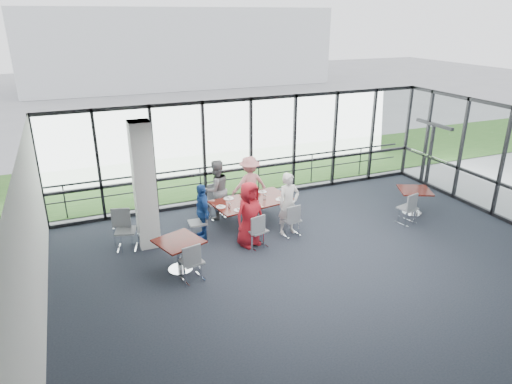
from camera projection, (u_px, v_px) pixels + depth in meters
name	position (u px, v px, depth m)	size (l,w,h in m)	color
floor	(334.00, 274.00, 10.36)	(12.00, 10.00, 0.02)	#1D232C
ceiling	(343.00, 136.00, 9.19)	(12.00, 10.00, 0.04)	silver
wall_left	(31.00, 263.00, 7.63)	(0.10, 10.00, 3.20)	silver
curtain_wall_back	(251.00, 149.00, 14.07)	(12.00, 0.10, 3.20)	white
exit_door	(430.00, 156.00, 15.35)	(0.12, 1.60, 2.10)	black
structural_column	(144.00, 186.00, 11.06)	(0.50, 0.50, 3.20)	white
apron	(206.00, 156.00, 18.96)	(80.00, 70.00, 0.02)	gray
grass_strip	(221.00, 170.00, 17.23)	(80.00, 5.00, 0.01)	#22531A
hangar_main	(175.00, 46.00, 38.22)	(24.00, 10.00, 6.00)	silver
guard_rail	(244.00, 177.00, 14.99)	(0.06, 0.06, 12.00)	#2D2D33
main_table	(252.00, 204.00, 12.49)	(2.29, 1.47, 0.75)	#3E160F
side_table_left	(179.00, 245.00, 10.27)	(1.19, 1.19, 0.75)	#3E160F
side_table_right	(414.00, 193.00, 13.25)	(1.15, 1.15, 0.75)	#3E160F
diner_near_left	(249.00, 214.00, 11.34)	(0.83, 0.54, 1.69)	#AB1621
diner_near_right	(289.00, 204.00, 11.97)	(0.62, 0.45, 1.69)	silver
diner_far_left	(216.00, 190.00, 12.88)	(0.84, 0.52, 1.73)	slate
diner_far_right	(250.00, 184.00, 13.37)	(1.09, 0.56, 1.68)	#D07C7B
diner_end	(202.00, 211.00, 11.77)	(0.87, 0.48, 1.49)	#1F4999
chair_main_nl	(257.00, 231.00, 11.39)	(0.44, 0.44, 0.90)	gray
chair_main_nr	(291.00, 220.00, 12.00)	(0.43, 0.43, 0.88)	gray
chair_main_fl	(216.00, 202.00, 13.05)	(0.46, 0.46, 0.94)	gray
chair_main_fr	(252.00, 194.00, 13.67)	(0.46, 0.46, 0.93)	gray
chair_main_end	(198.00, 223.00, 11.80)	(0.45, 0.45, 0.91)	gray
chair_spare_la	(192.00, 262.00, 9.95)	(0.45, 0.45, 0.91)	gray
chair_spare_lb	(126.00, 231.00, 11.26)	(0.49, 0.49, 0.99)	gray
chair_spare_r	(408.00, 208.00, 12.68)	(0.45, 0.45, 0.91)	gray
plate_nl	(239.00, 210.00, 11.80)	(0.25, 0.25, 0.01)	white
plate_nr	(281.00, 199.00, 12.48)	(0.27, 0.27, 0.01)	white
plate_fl	(229.00, 198.00, 12.55)	(0.28, 0.28, 0.01)	white
plate_fr	(262.00, 192.00, 13.01)	(0.24, 0.24, 0.01)	white
plate_end	(221.00, 207.00, 12.01)	(0.26, 0.26, 0.01)	white
tumbler_a	(248.00, 203.00, 12.08)	(0.07, 0.07, 0.14)	white
tumbler_b	(264.00, 198.00, 12.43)	(0.07, 0.07, 0.15)	white
tumbler_c	(247.00, 194.00, 12.68)	(0.07, 0.07, 0.14)	white
tumbler_d	(229.00, 206.00, 11.92)	(0.07, 0.07, 0.13)	white
menu_a	(257.00, 207.00, 12.03)	(0.30, 0.21, 0.00)	beige
menu_b	(284.00, 197.00, 12.64)	(0.31, 0.22, 0.00)	beige
menu_c	(248.00, 194.00, 12.90)	(0.32, 0.22, 0.00)	beige
condiment_caddy	(252.00, 199.00, 12.51)	(0.10, 0.07, 0.04)	black
ketchup_bottle	(253.00, 197.00, 12.45)	(0.06, 0.06, 0.18)	#AF0711
green_bottle	(255.00, 196.00, 12.49)	(0.05, 0.05, 0.20)	#1B702E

